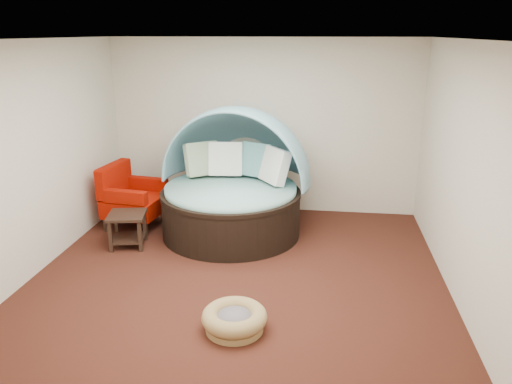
# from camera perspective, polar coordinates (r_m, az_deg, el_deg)

# --- Properties ---
(floor) EXTENTS (5.00, 5.00, 0.00)m
(floor) POSITION_cam_1_polar(r_m,az_deg,el_deg) (6.26, -2.03, -9.49)
(floor) COLOR #411D12
(floor) RESTS_ON ground
(wall_back) EXTENTS (5.00, 0.00, 5.00)m
(wall_back) POSITION_cam_1_polar(r_m,az_deg,el_deg) (8.17, 0.84, 7.46)
(wall_back) COLOR beige
(wall_back) RESTS_ON floor
(wall_front) EXTENTS (5.00, 0.00, 5.00)m
(wall_front) POSITION_cam_1_polar(r_m,az_deg,el_deg) (3.46, -9.33, -7.66)
(wall_front) COLOR beige
(wall_front) RESTS_ON floor
(wall_left) EXTENTS (0.00, 5.00, 5.00)m
(wall_left) POSITION_cam_1_polar(r_m,az_deg,el_deg) (6.65, -23.97, 3.48)
(wall_left) COLOR beige
(wall_left) RESTS_ON floor
(wall_right) EXTENTS (0.00, 5.00, 5.00)m
(wall_right) POSITION_cam_1_polar(r_m,az_deg,el_deg) (5.88, 22.62, 1.91)
(wall_right) COLOR beige
(wall_right) RESTS_ON floor
(ceiling) EXTENTS (5.00, 5.00, 0.00)m
(ceiling) POSITION_cam_1_polar(r_m,az_deg,el_deg) (5.56, -2.36, 17.07)
(ceiling) COLOR white
(ceiling) RESTS_ON wall_back
(canopy_daybed) EXTENTS (2.38, 2.32, 1.87)m
(canopy_daybed) POSITION_cam_1_polar(r_m,az_deg,el_deg) (7.30, -2.61, 1.87)
(canopy_daybed) COLOR black
(canopy_daybed) RESTS_ON floor
(pet_basket) EXTENTS (0.80, 0.80, 0.23)m
(pet_basket) POSITION_cam_1_polar(r_m,az_deg,el_deg) (5.18, -2.48, -14.32)
(pet_basket) COLOR olive
(pet_basket) RESTS_ON floor
(red_armchair) EXTENTS (0.93, 0.93, 0.97)m
(red_armchair) POSITION_cam_1_polar(r_m,az_deg,el_deg) (7.88, -14.09, -0.65)
(red_armchair) COLOR black
(red_armchair) RESTS_ON floor
(side_table) EXTENTS (0.58, 0.58, 0.48)m
(side_table) POSITION_cam_1_polar(r_m,az_deg,el_deg) (7.17, -14.47, -3.70)
(side_table) COLOR black
(side_table) RESTS_ON floor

